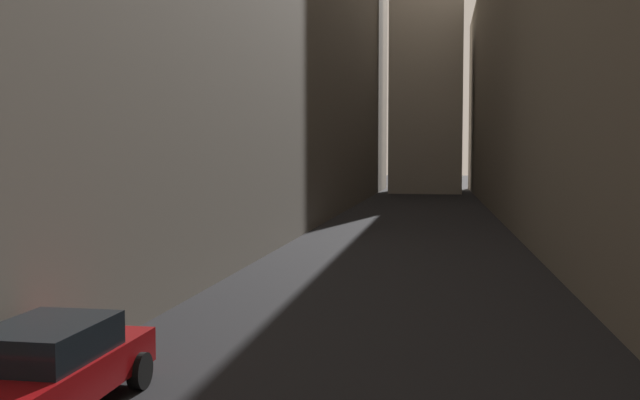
% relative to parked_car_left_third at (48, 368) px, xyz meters
% --- Properties ---
extents(ground_plane, '(264.00, 264.00, 0.00)m').
position_rel_parked_car_left_third_xyz_m(ground_plane, '(4.40, 30.52, -0.77)').
color(ground_plane, black).
extents(building_block_left, '(14.92, 108.00, 25.20)m').
position_rel_parked_car_left_third_xyz_m(building_block_left, '(-8.56, 32.52, 11.83)').
color(building_block_left, '#60594F').
rests_on(building_block_left, ground).
extents(building_block_right, '(12.54, 108.00, 21.59)m').
position_rel_parked_car_left_third_xyz_m(building_block_right, '(16.17, 32.52, 10.03)').
color(building_block_right, '#756B5B').
rests_on(building_block_right, ground).
extents(parked_car_left_third, '(1.89, 4.38, 1.48)m').
position_rel_parked_car_left_third_xyz_m(parked_car_left_third, '(0.00, 0.00, 0.00)').
color(parked_car_left_third, maroon).
rests_on(parked_car_left_third, ground).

